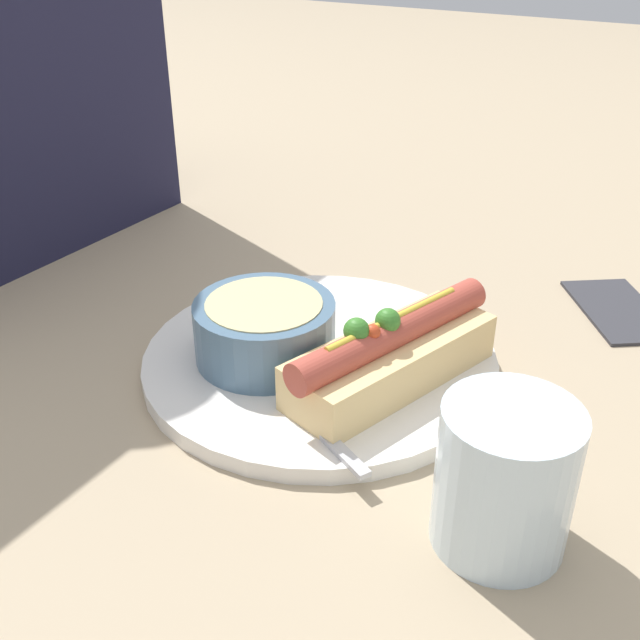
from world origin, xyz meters
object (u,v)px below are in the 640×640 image
(spoon, at_px, (267,374))
(drinking_glass, at_px, (505,478))
(soup_bowl, at_px, (265,328))
(hot_dog, at_px, (391,353))

(spoon, bearing_deg, drinking_glass, -167.22)
(soup_bowl, xyz_separation_m, spoon, (-0.02, -0.02, -0.02))
(spoon, bearing_deg, hot_dog, -123.96)
(soup_bowl, bearing_deg, drinking_glass, -109.47)
(soup_bowl, height_order, drinking_glass, drinking_glass)
(hot_dog, height_order, spoon, hot_dog)
(soup_bowl, relative_size, drinking_glass, 1.21)
(hot_dog, bearing_deg, drinking_glass, -112.19)
(hot_dog, xyz_separation_m, drinking_glass, (-0.09, -0.11, 0.01))
(hot_dog, relative_size, spoon, 1.09)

